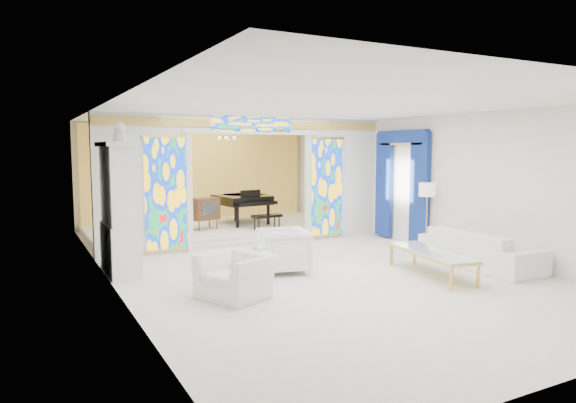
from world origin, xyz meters
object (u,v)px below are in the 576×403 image
armchair_left (235,276)px  grand_piano (244,200)px  china_cabinet (119,209)px  armchair_right (283,251)px  sofa (479,249)px  tv_console (204,209)px  coffee_table (431,253)px

armchair_left → grand_piano: 6.74m
china_cabinet → grand_piano: size_ratio=1.07×
armchair_right → sofa: size_ratio=0.36×
china_cabinet → tv_console: size_ratio=3.34×
china_cabinet → tv_console: bearing=49.7°
coffee_table → grand_piano: size_ratio=0.83×
tv_console → sofa: bearing=-73.9°
armchair_left → tv_console: (1.38, 5.56, 0.38)m
armchair_right → armchair_left: bearing=-38.8°
china_cabinet → armchair_left: 2.87m
tv_console → armchair_left: bearing=-118.8°
sofa → coffee_table: 1.32m
armchair_right → coffee_table: (2.21, -1.47, 0.01)m
china_cabinet → armchair_right: china_cabinet is taller
armchair_right → tv_console: bearing=-167.1°
armchair_right → coffee_table: 2.65m
grand_piano → armchair_right: bearing=-111.7°
armchair_right → sofa: 3.78m
grand_piano → armchair_left: bearing=-120.7°
china_cabinet → coffee_table: bearing=-30.2°
armchair_right → grand_piano: 5.25m
armchair_left → grand_piano: bearing=133.1°
coffee_table → grand_piano: bearing=97.3°
armchair_left → sofa: (4.90, -0.29, 0.02)m
sofa → china_cabinet: bearing=67.8°
armchair_left → tv_console: 5.74m
sofa → coffee_table: bearing=95.7°
tv_console → coffee_table: bearing=-84.5°
armchair_left → coffee_table: 3.61m
grand_piano → china_cabinet: bearing=-143.9°
sofa → tv_console: tv_console is taller
armchair_right → grand_piano: (1.37, 5.05, 0.43)m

